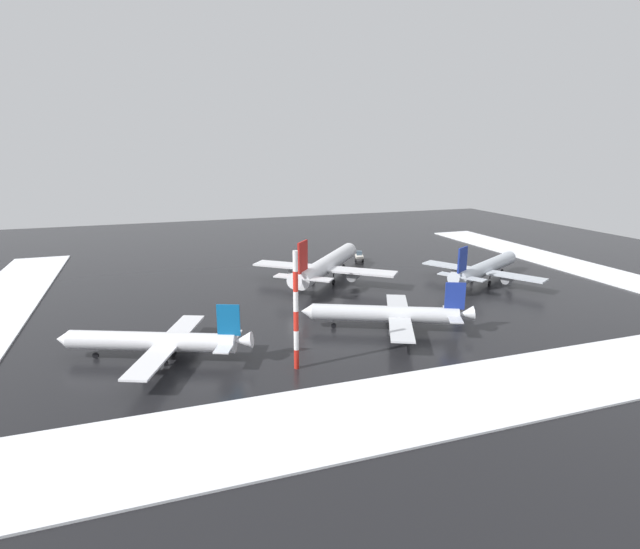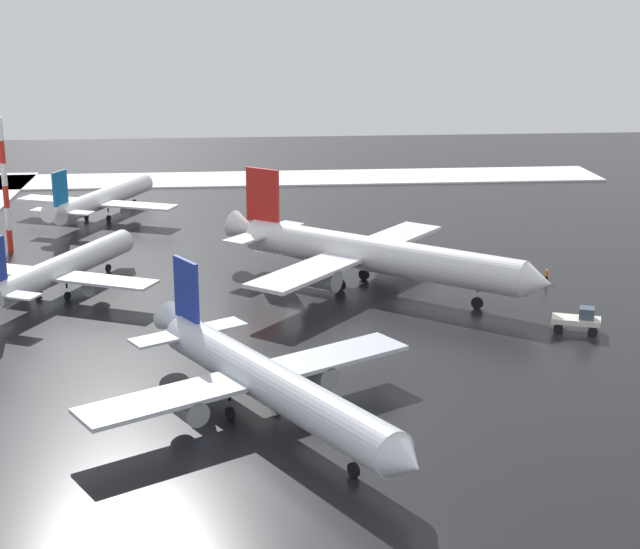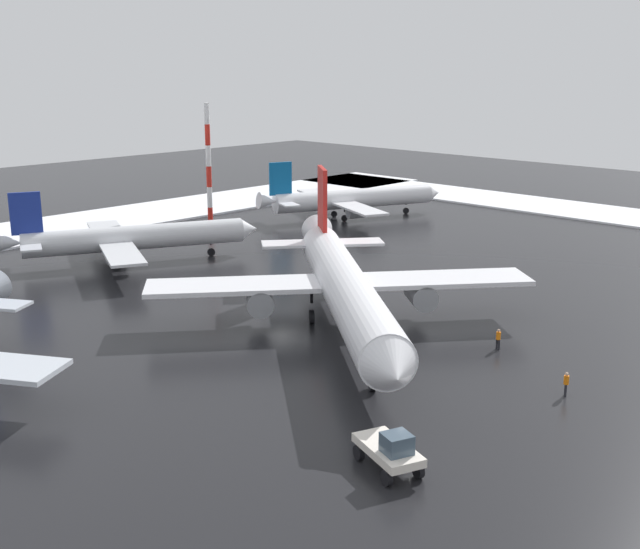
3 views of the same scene
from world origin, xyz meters
TOP-DOWN VIEW (x-y plane):
  - ground_plane at (0.00, 0.00)m, footprint 240.00×240.00m
  - snow_bank_far at (0.00, -50.00)m, footprint 152.00×16.00m
  - snow_bank_left at (-67.00, 0.00)m, footprint 14.00×116.00m
  - airplane_parked_portside at (0.35, 8.07)m, footprint 30.53×33.63m
  - airplane_distant_tail at (-38.30, -25.83)m, footprint 27.99×23.73m
  - airplane_far_rear at (-0.70, -25.72)m, footprint 27.57×23.43m
  - pushback_tug at (16.42, 26.11)m, footprint 3.69×5.08m
  - ground_crew_beside_wing at (0.01, 28.18)m, footprint 0.36×0.36m
  - ground_crew_by_nose_gear at (-4.76, 19.91)m, footprint 0.36×0.36m
  - antenna_mast at (-19.84, -35.24)m, footprint 0.70×0.70m

SIDE VIEW (x-z plane):
  - ground_plane at x=0.00m, z-range 0.00..0.00m
  - snow_bank_far at x=0.00m, z-range 0.00..0.28m
  - snow_bank_left at x=-67.00m, z-range 0.00..0.28m
  - ground_crew_beside_wing at x=0.01m, z-range 0.12..1.83m
  - ground_crew_by_nose_gear at x=-4.76m, z-range 0.12..1.83m
  - pushback_tug at x=16.42m, z-range 0.03..2.53m
  - airplane_far_rear at x=-0.70m, z-range -1.48..7.23m
  - airplane_distant_tail at x=-38.30m, z-range -1.48..7.25m
  - airplane_parked_portside at x=0.35m, z-range -2.04..9.98m
  - antenna_mast at x=-19.84m, z-range 0.00..16.95m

